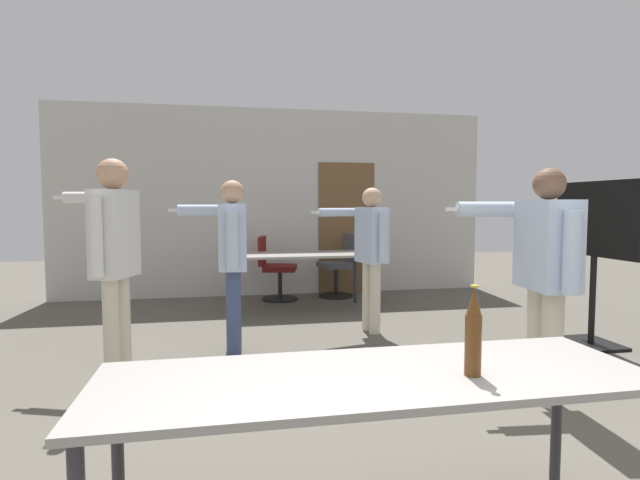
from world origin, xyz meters
name	(u,v)px	position (x,y,z in m)	size (l,w,h in m)	color
back_wall	(278,203)	(0.03, 6.42, 1.42)	(6.64, 0.12, 2.85)	beige
conference_table_near	(376,391)	(-0.25, 0.51, 0.68)	(2.13, 0.68, 0.75)	gray
conference_table_far	(301,259)	(0.19, 5.18, 0.68)	(1.77, 0.76, 0.75)	gray
tv_screen	(595,244)	(2.77, 2.98, 1.01)	(0.44, 1.11, 1.63)	black
person_center_tall	(232,250)	(-0.74, 3.46, 0.97)	(0.75, 0.69, 1.63)	#3D4C75
person_right_polo	(113,248)	(-1.65, 2.73, 1.07)	(0.72, 0.74, 1.75)	beige
person_left_plaid	(371,245)	(0.75, 3.91, 0.96)	(0.80, 0.56, 1.58)	beige
person_near_casual	(545,263)	(1.41, 1.83, 0.99)	(0.76, 0.76, 1.65)	beige
office_chair_mid_tucked	(341,267)	(0.92, 6.02, 0.45)	(0.60, 0.55, 0.95)	black
office_chair_near_pushed	(275,270)	(-0.08, 5.93, 0.44)	(0.61, 0.55, 0.93)	black
beer_bottle	(473,333)	(0.11, 0.42, 0.91)	(0.06, 0.06, 0.35)	#563314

